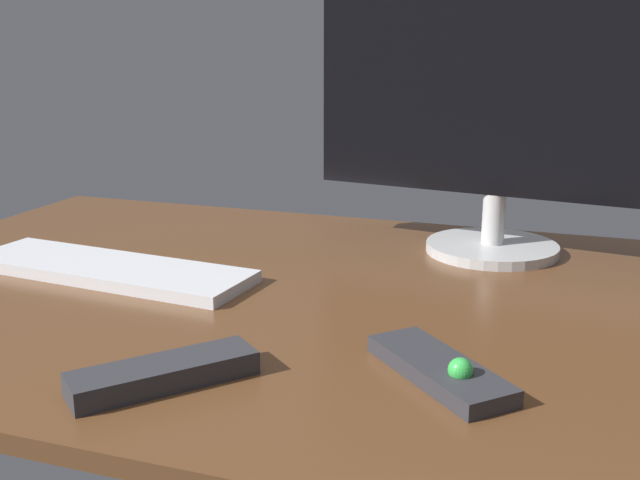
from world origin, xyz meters
TOP-DOWN VIEW (x-y plane):
  - desk at (0.00, 0.00)cm, footprint 140.00×84.00cm
  - monitor at (16.33, 26.53)cm, footprint 55.88×19.91cm
  - keyboard at (-32.49, -2.09)cm, footprint 42.45×16.00cm
  - media_remote at (16.74, -19.80)cm, footprint 16.41×16.33cm
  - tv_remote at (-7.72, -29.64)cm, footprint 15.36×16.73cm

SIDE VIEW (x-z plane):
  - desk at x=0.00cm, z-range 0.00..2.00cm
  - keyboard at x=-32.49cm, z-range 2.00..3.62cm
  - media_remote at x=16.74cm, z-range 1.29..4.60cm
  - tv_remote at x=-7.72cm, z-range 2.00..4.30cm
  - monitor at x=16.33cm, z-range 4.06..44.87cm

